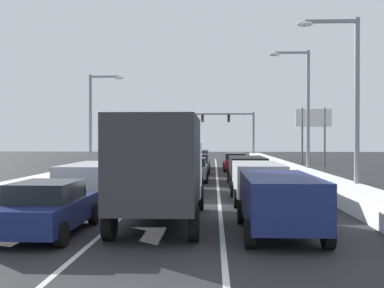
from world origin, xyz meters
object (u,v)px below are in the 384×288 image
(suv_silver_right_lane_second, at_px, (257,179))
(sedan_red_right_lane_fourth, at_px, (243,166))
(sedan_tan_center_lane_second, at_px, (182,178))
(sedan_gray_center_lane_third, at_px, (193,169))
(sedan_maroon_right_lane_fifth, at_px, (235,162))
(traffic_light_gantry, at_px, (213,122))
(sedan_black_left_lane_third, at_px, (124,174))
(suv_silver_left_lane_second, at_px, (93,179))
(street_lamp_left_mid, at_px, (95,114))
(sedan_green_center_lane_fourth, at_px, (197,164))
(sedan_red_left_lane_fourth, at_px, (141,168))
(suv_navy_right_lane_nearest, at_px, (279,199))
(suv_charcoal_center_lane_fifth, at_px, (198,157))
(roadside_sign_right, at_px, (313,124))
(street_lamp_right_mid, at_px, (303,103))
(suv_black_right_lane_third, at_px, (247,168))
(box_truck_center_lane_nearest, at_px, (162,164))
(sedan_maroon_left_lane_fifth, at_px, (150,163))
(street_lamp_right_near, at_px, (348,91))
(sedan_navy_left_lane_nearest, at_px, (48,208))

(suv_silver_right_lane_second, relative_size, sedan_red_right_lane_fourth, 1.09)
(sedan_tan_center_lane_second, relative_size, sedan_gray_center_lane_third, 1.00)
(sedan_maroon_right_lane_fifth, relative_size, traffic_light_gantry, 0.32)
(suv_silver_right_lane_second, distance_m, sedan_black_left_lane_third, 8.84)
(suv_silver_left_lane_second, relative_size, street_lamp_left_mid, 0.65)
(suv_silver_right_lane_second, height_order, sedan_red_right_lane_fourth, suv_silver_right_lane_second)
(sedan_green_center_lane_fourth, distance_m, sedan_red_left_lane_fourth, 6.32)
(suv_navy_right_lane_nearest, distance_m, suv_charcoal_center_lane_fifth, 30.02)
(sedan_maroon_right_lane_fifth, bearing_deg, sedan_red_left_lane_fourth, -128.91)
(roadside_sign_right, bearing_deg, street_lamp_right_mid, -105.29)
(roadside_sign_right, bearing_deg, suv_silver_right_lane_second, -107.62)
(suv_black_right_lane_third, xyz_separation_m, suv_charcoal_center_lane_fifth, (-3.42, 16.12, 0.00))
(suv_silver_left_lane_second, bearing_deg, sedan_red_right_lane_fourth, 62.60)
(sedan_green_center_lane_fourth, relative_size, suv_silver_left_lane_second, 0.92)
(suv_black_right_lane_third, relative_size, suv_silver_left_lane_second, 1.00)
(sedan_maroon_right_lane_fifth, xyz_separation_m, box_truck_center_lane_nearest, (-3.44, -24.74, 1.14))
(sedan_green_center_lane_fourth, distance_m, sedan_black_left_lane_third, 11.37)
(sedan_maroon_left_lane_fifth, distance_m, roadside_sign_right, 15.28)
(box_truck_center_lane_nearest, bearing_deg, street_lamp_right_near, 36.28)
(sedan_maroon_left_lane_fifth, relative_size, roadside_sign_right, 0.82)
(sedan_red_left_lane_fourth, distance_m, roadside_sign_right, 18.01)
(sedan_gray_center_lane_third, height_order, traffic_light_gantry, traffic_light_gantry)
(suv_navy_right_lane_nearest, xyz_separation_m, sedan_gray_center_lane_third, (-3.20, 16.50, -0.25))
(suv_black_right_lane_third, height_order, sedan_maroon_left_lane_fifth, suv_black_right_lane_third)
(sedan_red_right_lane_fourth, height_order, sedan_maroon_right_lane_fifth, same)
(sedan_tan_center_lane_second, distance_m, sedan_maroon_left_lane_fifth, 14.42)
(suv_silver_right_lane_second, xyz_separation_m, sedan_green_center_lane_fourth, (-3.16, 16.39, -0.25))
(sedan_maroon_left_lane_fifth, bearing_deg, sedan_red_right_lane_fourth, -29.67)
(sedan_black_left_lane_third, bearing_deg, sedan_red_left_lane_fourth, 89.32)
(sedan_green_center_lane_fourth, bearing_deg, suv_silver_right_lane_second, -79.09)
(suv_navy_right_lane_nearest, height_order, sedan_black_left_lane_third, suv_navy_right_lane_nearest)
(sedan_gray_center_lane_third, bearing_deg, suv_charcoal_center_lane_fifth, 90.62)
(sedan_green_center_lane_fourth, distance_m, sedan_navy_left_lane_nearest, 23.67)
(suv_navy_right_lane_nearest, bearing_deg, suv_black_right_lane_third, 89.68)
(sedan_tan_center_lane_second, distance_m, sedan_green_center_lane_fourth, 13.30)
(street_lamp_right_near, height_order, street_lamp_right_mid, street_lamp_right_mid)
(suv_navy_right_lane_nearest, bearing_deg, street_lamp_left_mid, 116.40)
(sedan_green_center_lane_fourth, height_order, street_lamp_left_mid, street_lamp_left_mid)
(sedan_maroon_right_lane_fifth, bearing_deg, suv_silver_right_lane_second, -89.79)
(suv_silver_left_lane_second, bearing_deg, street_lamp_right_near, 4.11)
(suv_silver_left_lane_second, bearing_deg, suv_navy_right_lane_nearest, -41.35)
(sedan_maroon_left_lane_fifth, distance_m, street_lamp_left_mid, 5.82)
(traffic_light_gantry, relative_size, street_lamp_right_mid, 1.64)
(sedan_maroon_left_lane_fifth, bearing_deg, sedan_navy_left_lane_nearest, -89.06)
(sedan_maroon_right_lane_fifth, distance_m, sedan_green_center_lane_fourth, 4.35)
(roadside_sign_right, bearing_deg, sedan_green_center_lane_fourth, -150.11)
(sedan_red_right_lane_fourth, bearing_deg, suv_charcoal_center_lane_fifth, 109.38)
(suv_black_right_lane_third, height_order, suv_silver_left_lane_second, same)
(sedan_red_left_lane_fourth, distance_m, street_lamp_right_near, 15.83)
(street_lamp_right_mid, bearing_deg, sedan_tan_center_lane_second, -133.35)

